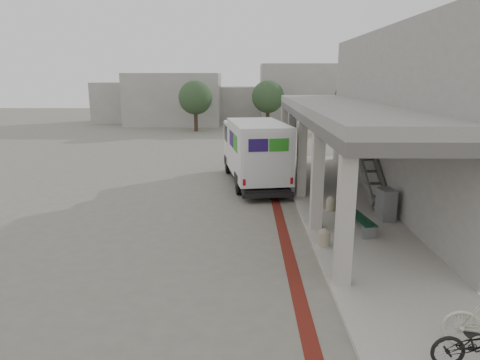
{
  "coord_description": "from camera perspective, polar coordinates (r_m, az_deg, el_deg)",
  "views": [
    {
      "loc": [
        -0.29,
        -13.19,
        5.05
      ],
      "look_at": [
        -0.45,
        1.17,
        1.6
      ],
      "focal_mm": 32.0,
      "sensor_mm": 36.0,
      "label": 1
    }
  ],
  "objects": [
    {
      "name": "tree_right",
      "position": [
        43.47,
        14.6,
        10.61
      ],
      "size": [
        3.2,
        3.2,
        4.8
      ],
      "color": "#38281C",
      "rests_on": "ground"
    },
    {
      "name": "tree_left",
      "position": [
        41.5,
        -5.97,
        10.85
      ],
      "size": [
        3.2,
        3.2,
        4.8
      ],
      "color": "#38281C",
      "rests_on": "ground"
    },
    {
      "name": "distant_backdrop",
      "position": [
        49.2,
        -2.37,
        10.76
      ],
      "size": [
        28.0,
        10.0,
        6.5
      ],
      "color": "gray",
      "rests_on": "ground"
    },
    {
      "name": "bike_lane_stripe",
      "position": [
        16.06,
        5.24,
        -4.87
      ],
      "size": [
        0.35,
        40.0,
        0.01
      ],
      "primitive_type": "cube",
      "color": "#5F1B13",
      "rests_on": "ground"
    },
    {
      "name": "bollard_far",
      "position": [
        16.64,
        12.04,
        -3.05
      ],
      "size": [
        0.37,
        0.37,
        0.55
      ],
      "color": "tan",
      "rests_on": "sidewalk"
    },
    {
      "name": "transit_building",
      "position": [
        19.14,
        22.69,
        7.53
      ],
      "size": [
        7.6,
        17.0,
        7.0
      ],
      "color": "gray",
      "rests_on": "ground"
    },
    {
      "name": "sidewalk",
      "position": [
        14.74,
        17.66,
        -6.95
      ],
      "size": [
        4.4,
        28.0,
        0.12
      ],
      "primitive_type": "cube",
      "color": "#A0998F",
      "rests_on": "ground"
    },
    {
      "name": "fedex_truck",
      "position": [
        20.64,
        1.9,
        3.97
      ],
      "size": [
        3.23,
        7.43,
        3.07
      ],
      "rotation": [
        0.0,
        0.0,
        0.15
      ],
      "color": "black",
      "rests_on": "ground"
    },
    {
      "name": "ground",
      "position": [
        14.12,
        1.8,
        -7.45
      ],
      "size": [
        120.0,
        120.0,
        0.0
      ],
      "primitive_type": "plane",
      "color": "#6B665B",
      "rests_on": "ground"
    },
    {
      "name": "utility_cabinet",
      "position": [
        15.97,
        18.89,
        -3.13
      ],
      "size": [
        0.6,
        0.74,
        1.12
      ],
      "primitive_type": "cube",
      "rotation": [
        0.0,
        0.0,
        0.16
      ],
      "color": "gray",
      "rests_on": "sidewalk"
    },
    {
      "name": "bollard_near",
      "position": [
        13.19,
        11.14,
        -7.45
      ],
      "size": [
        0.36,
        0.36,
        0.54
      ],
      "color": "gray",
      "rests_on": "sidewalk"
    },
    {
      "name": "bench",
      "position": [
        14.74,
        15.53,
        -5.15
      ],
      "size": [
        0.71,
        2.06,
        0.47
      ],
      "rotation": [
        0.0,
        0.0,
        0.14
      ],
      "color": "gray",
      "rests_on": "sidewalk"
    },
    {
      "name": "tree_mid",
      "position": [
        43.29,
        3.75,
        11.0
      ],
      "size": [
        3.2,
        3.2,
        4.8
      ],
      "color": "#38281C",
      "rests_on": "ground"
    }
  ]
}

